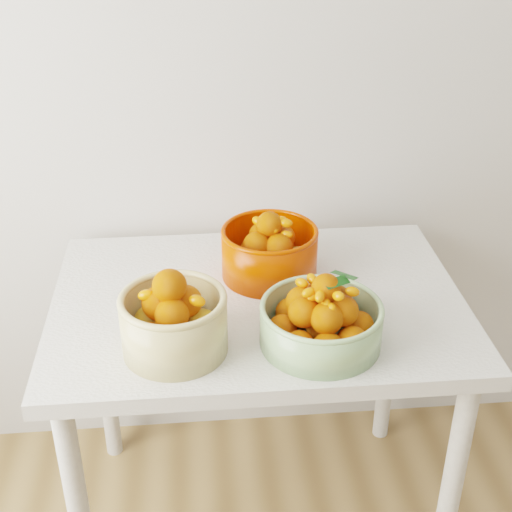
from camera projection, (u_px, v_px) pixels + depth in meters
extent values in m
cube|color=beige|center=(398.00, 8.00, 1.82)|extent=(4.00, 0.04, 2.70)
cube|color=silver|center=(258.00, 305.00, 1.75)|extent=(1.00, 0.70, 0.04)
cylinder|color=silver|center=(451.00, 492.00, 1.71)|extent=(0.05, 0.05, 0.71)
cylinder|color=silver|center=(104.00, 363.00, 2.15)|extent=(0.05, 0.05, 0.71)
cylinder|color=silver|center=(389.00, 347.00, 2.22)|extent=(0.05, 0.05, 0.71)
cylinder|color=tan|center=(174.00, 325.00, 1.52)|extent=(0.24, 0.24, 0.13)
torus|color=tan|center=(172.00, 299.00, 1.49)|extent=(0.25, 0.25, 0.02)
sphere|color=#D1660C|center=(202.00, 327.00, 1.54)|extent=(0.08, 0.08, 0.08)
sphere|color=#D1660C|center=(182.00, 315.00, 1.58)|extent=(0.08, 0.08, 0.08)
sphere|color=#D1660C|center=(152.00, 322.00, 1.55)|extent=(0.08, 0.08, 0.08)
sphere|color=#E55004|center=(152.00, 341.00, 1.50)|extent=(0.08, 0.08, 0.08)
sphere|color=#E55004|center=(183.00, 345.00, 1.48)|extent=(0.08, 0.08, 0.08)
sphere|color=#E55004|center=(174.00, 330.00, 1.53)|extent=(0.07, 0.07, 0.07)
sphere|color=#E55004|center=(186.00, 301.00, 1.52)|extent=(0.07, 0.07, 0.07)
sphere|color=#E55004|center=(159.00, 303.00, 1.51)|extent=(0.08, 0.08, 0.08)
sphere|color=#E55004|center=(172.00, 315.00, 1.47)|extent=(0.07, 0.07, 0.07)
sphere|color=#E55004|center=(169.00, 286.00, 1.48)|extent=(0.07, 0.07, 0.07)
ellipsoid|color=#F86409|center=(146.00, 295.00, 1.49)|extent=(0.04, 0.03, 0.04)
ellipsoid|color=#F86409|center=(197.00, 301.00, 1.48)|extent=(0.04, 0.04, 0.04)
ellipsoid|color=#F86409|center=(172.00, 284.00, 1.48)|extent=(0.05, 0.04, 0.04)
cylinder|color=#94B97F|center=(321.00, 325.00, 1.55)|extent=(0.31, 0.31, 0.09)
torus|color=#94B97F|center=(322.00, 308.00, 1.53)|extent=(0.31, 0.31, 0.01)
sphere|color=#E55004|center=(359.00, 325.00, 1.56)|extent=(0.06, 0.06, 0.06)
sphere|color=#E55004|center=(343.00, 310.00, 1.61)|extent=(0.07, 0.07, 0.07)
sphere|color=#E55004|center=(315.00, 305.00, 1.63)|extent=(0.07, 0.07, 0.07)
sphere|color=#E55004|center=(290.00, 312.00, 1.60)|extent=(0.07, 0.07, 0.07)
sphere|color=#E55004|center=(282.00, 329.00, 1.55)|extent=(0.06, 0.06, 0.06)
sphere|color=#E55004|center=(299.00, 345.00, 1.49)|extent=(0.06, 0.06, 0.06)
sphere|color=#E55004|center=(328.00, 350.00, 1.48)|extent=(0.07, 0.07, 0.07)
sphere|color=#E55004|center=(352.00, 342.00, 1.50)|extent=(0.07, 0.07, 0.07)
sphere|color=#E55004|center=(321.00, 326.00, 1.55)|extent=(0.07, 0.07, 0.07)
sphere|color=#E55004|center=(338.00, 299.00, 1.55)|extent=(0.06, 0.06, 0.06)
sphere|color=#E55004|center=(319.00, 295.00, 1.57)|extent=(0.07, 0.07, 0.07)
sphere|color=#E55004|center=(301.00, 302.00, 1.54)|extent=(0.07, 0.07, 0.07)
sphere|color=#E55004|center=(304.00, 312.00, 1.51)|extent=(0.07, 0.07, 0.07)
sphere|color=#E55004|center=(327.00, 318.00, 1.49)|extent=(0.07, 0.07, 0.07)
sphere|color=#E55004|center=(343.00, 311.00, 1.51)|extent=(0.07, 0.07, 0.07)
sphere|color=#E55004|center=(326.00, 288.00, 1.51)|extent=(0.06, 0.06, 0.06)
ellipsoid|color=#F86409|center=(313.00, 296.00, 1.50)|extent=(0.04, 0.04, 0.03)
ellipsoid|color=#F86409|center=(320.00, 292.00, 1.51)|extent=(0.04, 0.03, 0.03)
ellipsoid|color=#F86409|center=(320.00, 297.00, 1.48)|extent=(0.03, 0.04, 0.03)
ellipsoid|color=#F86409|center=(312.00, 279.00, 1.55)|extent=(0.03, 0.04, 0.03)
ellipsoid|color=#F86409|center=(338.00, 296.00, 1.47)|extent=(0.04, 0.04, 0.04)
ellipsoid|color=#F86409|center=(321.00, 290.00, 1.50)|extent=(0.04, 0.04, 0.03)
ellipsoid|color=#F86409|center=(322.00, 292.00, 1.49)|extent=(0.03, 0.04, 0.03)
ellipsoid|color=#F86409|center=(326.00, 304.00, 1.48)|extent=(0.02, 0.04, 0.03)
ellipsoid|color=#F86409|center=(302.00, 283.00, 1.54)|extent=(0.04, 0.04, 0.03)
ellipsoid|color=#F86409|center=(330.00, 285.00, 1.51)|extent=(0.04, 0.03, 0.03)
ellipsoid|color=#F86409|center=(322.00, 308.00, 1.49)|extent=(0.03, 0.04, 0.03)
ellipsoid|color=#F86409|center=(352.00, 292.00, 1.50)|extent=(0.04, 0.03, 0.03)
ellipsoid|color=#F86409|center=(328.00, 292.00, 1.50)|extent=(0.04, 0.04, 0.03)
ellipsoid|color=#F86409|center=(331.00, 308.00, 1.48)|extent=(0.03, 0.04, 0.04)
ellipsoid|color=#F86409|center=(330.00, 292.00, 1.52)|extent=(0.04, 0.04, 0.03)
ellipsoid|color=#F86409|center=(309.00, 293.00, 1.50)|extent=(0.04, 0.04, 0.03)
cylinder|color=red|center=(269.00, 253.00, 1.80)|extent=(0.30, 0.30, 0.13)
torus|color=red|center=(270.00, 231.00, 1.77)|extent=(0.30, 0.30, 0.01)
sphere|color=#D1660C|center=(298.00, 259.00, 1.81)|extent=(0.07, 0.07, 0.07)
sphere|color=#E55004|center=(282.00, 248.00, 1.87)|extent=(0.07, 0.07, 0.07)
sphere|color=#E55004|center=(252.00, 249.00, 1.86)|extent=(0.06, 0.06, 0.06)
sphere|color=#E55004|center=(241.00, 262.00, 1.80)|extent=(0.07, 0.07, 0.07)
sphere|color=#E55004|center=(256.00, 272.00, 1.75)|extent=(0.07, 0.07, 0.07)
sphere|color=#E55004|center=(287.00, 271.00, 1.76)|extent=(0.07, 0.07, 0.07)
sphere|color=#E55004|center=(269.00, 260.00, 1.81)|extent=(0.07, 0.07, 0.07)
sphere|color=#E55004|center=(283.00, 237.00, 1.80)|extent=(0.06, 0.06, 0.06)
sphere|color=#E55004|center=(261.00, 235.00, 1.81)|extent=(0.06, 0.06, 0.06)
sphere|color=#E55004|center=(256.00, 245.00, 1.76)|extent=(0.07, 0.07, 0.07)
sphere|color=#E55004|center=(279.00, 247.00, 1.76)|extent=(0.07, 0.07, 0.07)
sphere|color=#E55004|center=(269.00, 224.00, 1.77)|extent=(0.07, 0.07, 0.07)
ellipsoid|color=#F86409|center=(268.00, 224.00, 1.79)|extent=(0.03, 0.03, 0.02)
ellipsoid|color=#F86409|center=(287.00, 235.00, 1.76)|extent=(0.04, 0.04, 0.03)
ellipsoid|color=#F86409|center=(286.00, 223.00, 1.75)|extent=(0.04, 0.03, 0.03)
ellipsoid|color=#F86409|center=(267.00, 234.00, 1.78)|extent=(0.04, 0.04, 0.03)
ellipsoid|color=#F86409|center=(282.00, 221.00, 1.76)|extent=(0.04, 0.03, 0.04)
ellipsoid|color=#F86409|center=(273.00, 229.00, 1.75)|extent=(0.04, 0.04, 0.03)
ellipsoid|color=#F86409|center=(258.00, 221.00, 1.78)|extent=(0.04, 0.04, 0.03)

